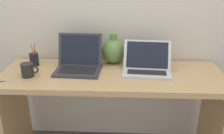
# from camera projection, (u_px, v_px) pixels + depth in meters

# --- Properties ---
(back_wall) EXTENTS (4.40, 0.04, 2.40)m
(back_wall) POSITION_uv_depth(u_px,v_px,m) (114.00, 4.00, 1.89)
(back_wall) COLOR beige
(back_wall) RESTS_ON ground
(desk) EXTENTS (1.62, 0.55, 0.75)m
(desk) POSITION_uv_depth(u_px,v_px,m) (112.00, 92.00, 1.82)
(desk) COLOR tan
(desk) RESTS_ON ground
(laptop_left) EXTENTS (0.34, 0.28, 0.26)m
(laptop_left) POSITION_uv_depth(u_px,v_px,m) (79.00, 61.00, 1.81)
(laptop_left) COLOR #333338
(laptop_left) RESTS_ON desk
(laptop_right) EXTENTS (0.36, 0.27, 0.21)m
(laptop_right) POSITION_uv_depth(u_px,v_px,m) (147.00, 64.00, 1.79)
(laptop_right) COLOR silver
(laptop_right) RESTS_ON desk
(green_vase) EXTENTS (0.18, 0.18, 0.24)m
(green_vase) POSITION_uv_depth(u_px,v_px,m) (113.00, 51.00, 1.93)
(green_vase) COLOR #5B843D
(green_vase) RESTS_ON desk
(coffee_mug) EXTENTS (0.12, 0.09, 0.10)m
(coffee_mug) POSITION_uv_depth(u_px,v_px,m) (28.00, 70.00, 1.70)
(coffee_mug) COLOR black
(coffee_mug) RESTS_ON desk
(pen_cup) EXTENTS (0.07, 0.07, 0.18)m
(pen_cup) POSITION_uv_depth(u_px,v_px,m) (34.00, 59.00, 1.89)
(pen_cup) COLOR black
(pen_cup) RESTS_ON desk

